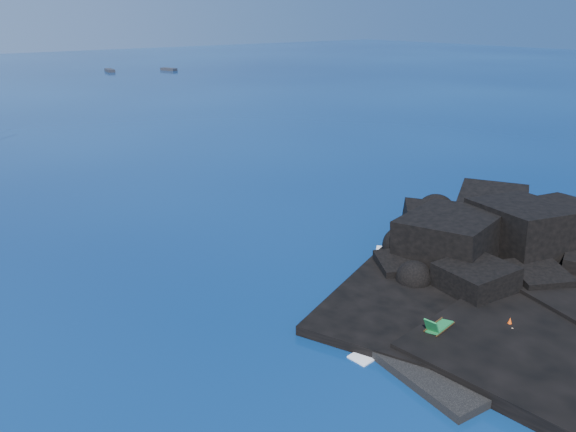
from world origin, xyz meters
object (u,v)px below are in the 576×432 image
sunbather (506,334)px  distant_boat_b (169,71)px  distant_boat_a (110,72)px  deck_chair (440,322)px  marker_cone (510,323)px

sunbather → distant_boat_b: (41.69, 114.59, -0.52)m
sunbather → distant_boat_a: size_ratio=0.38×
sunbather → distant_boat_a: bearing=75.3°
sunbather → distant_boat_a: sunbather is taller
deck_chair → distant_boat_b: (43.62, 112.70, -0.89)m
distant_boat_a → distant_boat_b: bearing=-17.6°
deck_chair → marker_cone: deck_chair is taller
deck_chair → marker_cone: 3.11m
marker_cone → distant_boat_a: size_ratio=0.12×
sunbather → deck_chair: bearing=134.7°
deck_chair → marker_cone: (2.65, -1.60, -0.26)m
deck_chair → distant_boat_b: 120.85m
deck_chair → sunbather: 2.73m
deck_chair → distant_boat_b: bearing=60.1°
deck_chair → distant_boat_b: deck_chair is taller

